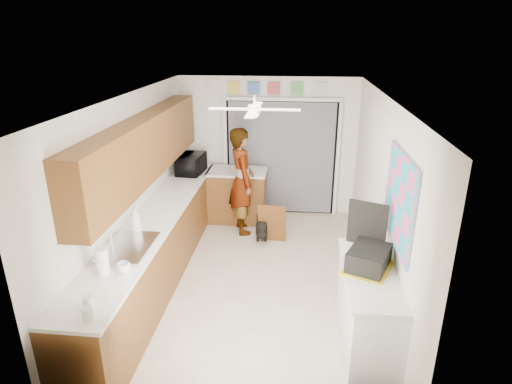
{
  "coord_description": "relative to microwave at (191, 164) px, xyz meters",
  "views": [
    {
      "loc": [
        0.56,
        -5.08,
        3.22
      ],
      "look_at": [
        0.0,
        0.4,
        1.15
      ],
      "focal_mm": 30.0,
      "sensor_mm": 36.0,
      "label": 1
    }
  ],
  "objects": [
    {
      "name": "floor",
      "position": [
        1.25,
        -1.77,
        -1.1
      ],
      "size": [
        5.0,
        5.0,
        0.0
      ],
      "primitive_type": "plane",
      "color": "#C0AF9B",
      "rests_on": "ground"
    },
    {
      "name": "ceiling",
      "position": [
        1.25,
        -1.77,
        1.4
      ],
      "size": [
        5.0,
        5.0,
        0.0
      ],
      "primitive_type": "plane",
      "rotation": [
        3.14,
        0.0,
        0.0
      ],
      "color": "white",
      "rests_on": "ground"
    },
    {
      "name": "wall_back",
      "position": [
        1.25,
        0.73,
        0.15
      ],
      "size": [
        3.2,
        0.0,
        3.2
      ],
      "primitive_type": "plane",
      "rotation": [
        1.57,
        0.0,
        0.0
      ],
      "color": "white",
      "rests_on": "ground"
    },
    {
      "name": "wall_front",
      "position": [
        1.25,
        -4.27,
        0.15
      ],
      "size": [
        3.2,
        0.0,
        3.2
      ],
      "primitive_type": "plane",
      "rotation": [
        -1.57,
        0.0,
        0.0
      ],
      "color": "white",
      "rests_on": "ground"
    },
    {
      "name": "wall_left",
      "position": [
        -0.35,
        -1.77,
        0.15
      ],
      "size": [
        0.0,
        5.0,
        5.0
      ],
      "primitive_type": "plane",
      "rotation": [
        1.57,
        0.0,
        1.57
      ],
      "color": "white",
      "rests_on": "ground"
    },
    {
      "name": "wall_right",
      "position": [
        2.85,
        -1.77,
        0.15
      ],
      "size": [
        0.0,
        5.0,
        5.0
      ],
      "primitive_type": "plane",
      "rotation": [
        1.57,
        0.0,
        -1.57
      ],
      "color": "white",
      "rests_on": "ground"
    },
    {
      "name": "left_base_cabinets",
      "position": [
        -0.05,
        -1.77,
        -0.65
      ],
      "size": [
        0.6,
        4.8,
        0.9
      ],
      "primitive_type": "cube",
      "color": "brown",
      "rests_on": "floor"
    },
    {
      "name": "left_countertop",
      "position": [
        -0.04,
        -1.77,
        -0.18
      ],
      "size": [
        0.62,
        4.8,
        0.04
      ],
      "primitive_type": "cube",
      "color": "white",
      "rests_on": "left_base_cabinets"
    },
    {
      "name": "upper_cabinets",
      "position": [
        -0.19,
        -1.57,
        0.7
      ],
      "size": [
        0.32,
        4.0,
        0.8
      ],
      "primitive_type": "cube",
      "color": "brown",
      "rests_on": "wall_left"
    },
    {
      "name": "sink_basin",
      "position": [
        -0.04,
        -2.77,
        -0.15
      ],
      "size": [
        0.5,
        0.76,
        0.06
      ],
      "primitive_type": "cube",
      "color": "silver",
      "rests_on": "left_countertop"
    },
    {
      "name": "faucet",
      "position": [
        -0.23,
        -2.77,
        -0.05
      ],
      "size": [
        0.03,
        0.03,
        0.22
      ],
      "primitive_type": "cylinder",
      "color": "silver",
      "rests_on": "left_countertop"
    },
    {
      "name": "peninsula_base",
      "position": [
        0.75,
        0.23,
        -0.65
      ],
      "size": [
        1.0,
        0.6,
        0.9
      ],
      "primitive_type": "cube",
      "color": "brown",
      "rests_on": "floor"
    },
    {
      "name": "peninsula_top",
      "position": [
        0.75,
        0.23,
        -0.18
      ],
      "size": [
        1.04,
        0.64,
        0.04
      ],
      "primitive_type": "cube",
      "color": "white",
      "rests_on": "peninsula_base"
    },
    {
      "name": "back_opening_recess",
      "position": [
        1.5,
        0.7,
        -0.05
      ],
      "size": [
        2.0,
        0.06,
        2.1
      ],
      "primitive_type": "cube",
      "color": "black",
      "rests_on": "wall_back"
    },
    {
      "name": "curtain_panel",
      "position": [
        1.5,
        0.66,
        -0.05
      ],
      "size": [
        1.9,
        0.03,
        2.05
      ],
      "primitive_type": "cube",
      "color": "gray",
      "rests_on": "wall_back"
    },
    {
      "name": "door_trim_left",
      "position": [
        0.48,
        0.67,
        -0.05
      ],
      "size": [
        0.06,
        0.04,
        2.1
      ],
      "primitive_type": "cube",
      "color": "white",
      "rests_on": "wall_back"
    },
    {
      "name": "door_trim_right",
      "position": [
        2.52,
        0.67,
        -0.05
      ],
      "size": [
        0.06,
        0.04,
        2.1
      ],
      "primitive_type": "cube",
      "color": "white",
      "rests_on": "wall_back"
    },
    {
      "name": "door_trim_head",
      "position": [
        1.5,
        0.67,
        1.02
      ],
      "size": [
        2.1,
        0.04,
        0.06
      ],
      "primitive_type": "cube",
      "color": "white",
      "rests_on": "wall_back"
    },
    {
      "name": "header_frame_0",
      "position": [
        0.65,
        0.7,
        1.2
      ],
      "size": [
        0.22,
        0.02,
        0.22
      ],
      "primitive_type": "cube",
      "color": "#E0BF4A",
      "rests_on": "wall_back"
    },
    {
      "name": "header_frame_1",
      "position": [
        1.0,
        0.7,
        1.2
      ],
      "size": [
        0.22,
        0.02,
        0.22
      ],
      "primitive_type": "cube",
      "color": "#4672BB",
      "rests_on": "wall_back"
    },
    {
      "name": "header_frame_2",
      "position": [
        1.35,
        0.7,
        1.2
      ],
      "size": [
        0.22,
        0.02,
        0.22
      ],
      "primitive_type": "cube",
      "color": "#C2494F",
      "rests_on": "wall_back"
    },
    {
      "name": "header_frame_3",
      "position": [
        1.75,
        0.7,
        1.2
      ],
      "size": [
        0.22,
        0.02,
        0.22
      ],
      "primitive_type": "cube",
      "color": "#60A65E",
      "rests_on": "wall_back"
    },
    {
      "name": "header_frame_4",
      "position": [
        2.15,
        0.7,
        1.2
      ],
      "size": [
        0.22,
        0.02,
        0.22
      ],
      "primitive_type": "cube",
      "color": "beige",
      "rests_on": "wall_back"
    },
    {
      "name": "route66_sign",
      "position": [
        0.3,
        0.7,
        1.2
      ],
      "size": [
        0.22,
        0.02,
        0.26
      ],
      "primitive_type": "cube",
      "color": "silver",
      "rests_on": "wall_back"
    },
    {
      "name": "right_counter_base",
      "position": [
        2.6,
        -2.97,
        -0.65
      ],
      "size": [
        0.5,
        1.4,
        0.9
      ],
      "primitive_type": "cube",
      "color": "white",
      "rests_on": "floor"
    },
    {
      "name": "right_counter_top",
      "position": [
        2.59,
        -2.97,
        -0.18
      ],
      "size": [
        0.54,
        1.44,
        0.04
      ],
      "primitive_type": "cube",
      "color": "white",
      "rests_on": "right_counter_base"
    },
    {
      "name": "abstract_painting",
      "position": [
        2.83,
        -2.77,
        0.55
      ],
      "size": [
        0.03,
        1.15,
        0.95
      ],
      "primitive_type": "cube",
      "color": "#EB5692",
      "rests_on": "wall_right"
    },
    {
      "name": "ceiling_fan",
      "position": [
        1.25,
        -1.57,
        1.22
      ],
      "size": [
        1.14,
        1.14,
        0.24
      ],
      "primitive_type": "cube",
      "color": "white",
      "rests_on": "ceiling"
    },
    {
      "name": "microwave",
      "position": [
        0.0,
        0.0,
        0.0
      ],
      "size": [
        0.44,
        0.61,
        0.33
      ],
      "primitive_type": "imported",
      "rotation": [
        0.0,
        0.0,
        1.5
      ],
      "color": "black",
      "rests_on": "left_countertop"
    },
    {
      "name": "soap_bottle",
      "position": [
        -0.1,
        -2.35,
        0.01
      ],
      "size": [
        0.16,
        0.16,
        0.34
      ],
      "primitive_type": "imported",
      "rotation": [
        0.0,
        0.0,
        0.2
      ],
      "color": "silver",
      "rests_on": "left_countertop"
    },
    {
      "name": "cup",
      "position": [
        0.1,
        -3.24,
        -0.11
      ],
      "size": [
        0.17,
        0.17,
        0.11
      ],
      "primitive_type": "imported",
      "rotation": [
        0.0,
        0.0,
        0.29
      ],
      "color": "white",
      "rests_on": "left_countertop"
    },
    {
      "name": "jar_a",
      "position": [
        0.11,
        -4.02,
        -0.1
      ],
      "size": [
        0.1,
        0.1,
        0.12
      ],
      "primitive_type": "cylinder",
      "rotation": [
        0.0,
        0.0,
        0.11
      ],
      "color": "silver",
      "rests_on": "left_countertop"
    },
    {
      "name": "jar_b",
      "position": [
        0.04,
        -3.87,
        -0.1
      ],
      "size": [
        0.09,
        0.09,
        0.13
      ],
      "primitive_type": "cylinder",
      "rotation": [
        0.0,
        0.0,
        -0.14
      ],
      "color": "silver",
      "rests_on": "left_countertop"
    },
    {
      "name": "paper_towel_roll",
      "position": [
        -0.09,
        -3.29,
        -0.02
      ],
      "size": [
        0.17,
        0.17,
        0.28
      ],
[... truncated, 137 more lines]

